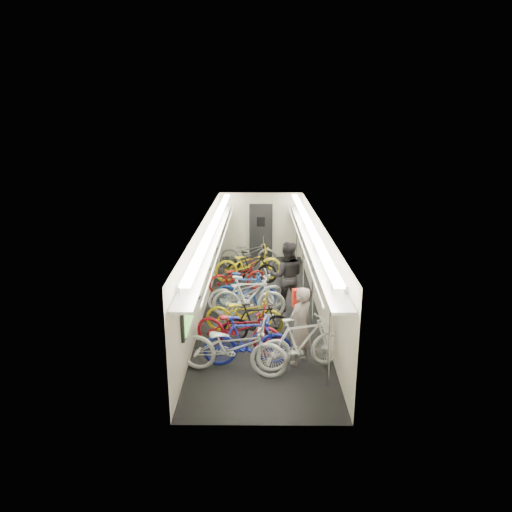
{
  "coord_description": "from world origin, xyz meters",
  "views": [
    {
      "loc": [
        -0.04,
        -11.42,
        4.75
      ],
      "look_at": [
        -0.15,
        1.08,
        1.15
      ],
      "focal_mm": 32.0,
      "sensor_mm": 36.0,
      "label": 1
    }
  ],
  "objects_px": {
    "bicycle_1": "(247,341)",
    "passenger_mid": "(287,276)",
    "backpack": "(299,298)",
    "passenger_near": "(300,326)",
    "bicycle_0": "(233,347)"
  },
  "relations": [
    {
      "from": "bicycle_0",
      "to": "bicycle_1",
      "type": "distance_m",
      "value": 0.42
    },
    {
      "from": "bicycle_1",
      "to": "passenger_near",
      "type": "distance_m",
      "value": 1.11
    },
    {
      "from": "passenger_near",
      "to": "backpack",
      "type": "xyz_separation_m",
      "value": [
        -0.01,
        0.42,
        0.45
      ]
    },
    {
      "from": "bicycle_1",
      "to": "backpack",
      "type": "height_order",
      "value": "backpack"
    },
    {
      "from": "bicycle_1",
      "to": "passenger_mid",
      "type": "relative_size",
      "value": 0.98
    },
    {
      "from": "bicycle_1",
      "to": "backpack",
      "type": "bearing_deg",
      "value": -67.61
    },
    {
      "from": "bicycle_0",
      "to": "passenger_near",
      "type": "distance_m",
      "value": 1.43
    },
    {
      "from": "bicycle_1",
      "to": "passenger_mid",
      "type": "height_order",
      "value": "passenger_mid"
    },
    {
      "from": "backpack",
      "to": "bicycle_1",
      "type": "bearing_deg",
      "value": -167.32
    },
    {
      "from": "bicycle_1",
      "to": "passenger_mid",
      "type": "bearing_deg",
      "value": -21.75
    },
    {
      "from": "passenger_near",
      "to": "bicycle_1",
      "type": "bearing_deg",
      "value": -37.81
    },
    {
      "from": "bicycle_1",
      "to": "passenger_near",
      "type": "bearing_deg",
      "value": -88.34
    },
    {
      "from": "bicycle_1",
      "to": "backpack",
      "type": "distance_m",
      "value": 1.39
    },
    {
      "from": "passenger_mid",
      "to": "backpack",
      "type": "height_order",
      "value": "passenger_mid"
    },
    {
      "from": "bicycle_1",
      "to": "passenger_near",
      "type": "height_order",
      "value": "passenger_near"
    }
  ]
}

